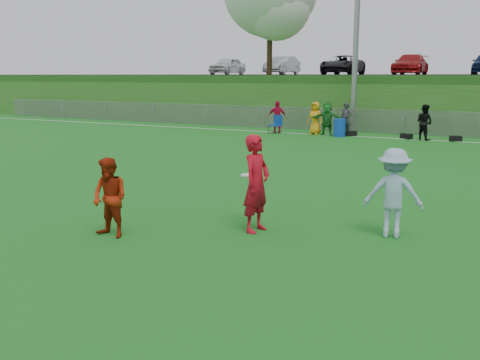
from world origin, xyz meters
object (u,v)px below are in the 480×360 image
Objects in this scene: player_red_center at (110,198)px; player_blue at (393,193)px; player_red_left at (256,184)px; recycling_bin at (339,128)px; frisbee at (248,175)px.

player_blue is (4.78, 2.45, 0.09)m from player_red_center.
player_red_left is at bearing 39.82° from player_red_center.
player_blue is 1.90× the size of recycling_bin.
player_red_left is at bearing -49.24° from frisbee.
player_red_left is 17.31m from recycling_bin.
recycling_bin is at bearing -80.40° from player_blue.
player_red_left is 2.14× the size of recycling_bin.
player_red_center is 1.70× the size of recycling_bin.
player_red_center is 2.83m from frisbee.
player_blue is (2.47, 0.84, -0.11)m from player_red_left.
player_red_center is (-2.30, -1.61, -0.20)m from player_red_left.
player_red_center is 18.60m from recycling_bin.
player_red_center is at bearing -86.54° from recycling_bin.
frisbee is (-0.44, 0.51, 0.05)m from player_red_left.
frisbee is 16.73m from recycling_bin.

